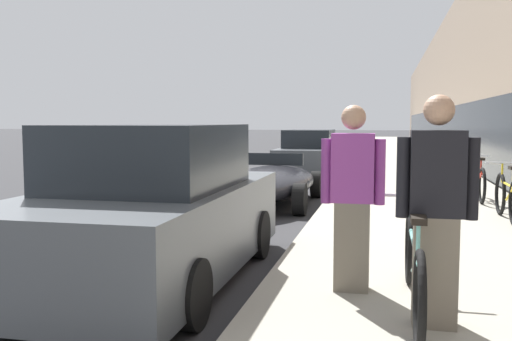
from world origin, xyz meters
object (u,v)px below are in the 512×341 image
at_px(cruiser_bike_middle, 478,182).
at_px(parked_sedan_curbside, 153,212).
at_px(person_bystander, 352,198).
at_px(cruiser_bike_nearest, 507,197).
at_px(vintage_roadster_curbside, 271,183).
at_px(person_rider, 436,211).
at_px(parked_sedan_far, 309,155).
at_px(tandem_bicycle, 414,267).

distance_m(cruiser_bike_middle, parked_sedan_curbside, 7.57).
bearing_deg(cruiser_bike_middle, person_bystander, -107.40).
bearing_deg(cruiser_bike_nearest, vintage_roadster_curbside, 155.12).
relative_size(parked_sedan_curbside, vintage_roadster_curbside, 0.97).
xyz_separation_m(cruiser_bike_nearest, vintage_roadster_curbside, (-4.20, 1.95, -0.08)).
xyz_separation_m(person_rider, vintage_roadster_curbside, (-2.69, 7.05, -0.59)).
bearing_deg(parked_sedan_far, parked_sedan_curbside, -90.36).
distance_m(cruiser_bike_nearest, cruiser_bike_middle, 2.36).
bearing_deg(parked_sedan_curbside, tandem_bicycle, -18.36).
height_order(person_bystander, parked_sedan_far, person_bystander).
bearing_deg(parked_sedan_curbside, person_bystander, -10.02).
bearing_deg(person_bystander, cruiser_bike_nearest, 63.15).
bearing_deg(parked_sedan_curbside, parked_sedan_far, 89.64).
bearing_deg(tandem_bicycle, parked_sedan_curbside, 161.64).
distance_m(tandem_bicycle, parked_sedan_curbside, 2.81).
height_order(cruiser_bike_middle, parked_sedan_far, parked_sedan_far).
height_order(vintage_roadster_curbside, parked_sedan_far, parked_sedan_far).
xyz_separation_m(cruiser_bike_middle, parked_sedan_far, (-4.14, 5.96, 0.14)).
height_order(person_rider, person_bystander, person_rider).
xyz_separation_m(tandem_bicycle, cruiser_bike_nearest, (1.65, 4.81, 0.00)).
xyz_separation_m(cruiser_bike_middle, parked_sedan_curbside, (-4.22, -6.28, 0.23)).
height_order(parked_sedan_curbside, vintage_roadster_curbside, parked_sedan_curbside).
xyz_separation_m(cruiser_bike_nearest, cruiser_bike_middle, (-0.09, 2.36, -0.01)).
distance_m(vintage_roadster_curbside, parked_sedan_far, 6.37).
height_order(cruiser_bike_nearest, vintage_roadster_curbside, cruiser_bike_nearest).
xyz_separation_m(person_bystander, parked_sedan_curbside, (-2.13, 0.38, -0.26)).
bearing_deg(cruiser_bike_middle, parked_sedan_curbside, -123.87).
relative_size(person_bystander, vintage_roadster_curbside, 0.39).
xyz_separation_m(person_rider, cruiser_bike_nearest, (1.51, 5.10, -0.51)).
xyz_separation_m(tandem_bicycle, person_bystander, (-0.53, 0.51, 0.48)).
distance_m(tandem_bicycle, cruiser_bike_nearest, 5.08).
relative_size(tandem_bicycle, person_rider, 1.35).
relative_size(person_bystander, cruiser_bike_middle, 0.99).
distance_m(parked_sedan_curbside, vintage_roadster_curbside, 5.88).
bearing_deg(cruiser_bike_nearest, parked_sedan_curbside, -137.66).
height_order(tandem_bicycle, parked_sedan_far, parked_sedan_far).
distance_m(person_rider, person_bystander, 1.04).
relative_size(tandem_bicycle, vintage_roadster_curbside, 0.55).
distance_m(tandem_bicycle, parked_sedan_far, 13.38).
distance_m(cruiser_bike_middle, parked_sedan_far, 7.26).
height_order(tandem_bicycle, person_bystander, person_bystander).
distance_m(parked_sedan_curbside, parked_sedan_far, 12.24).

